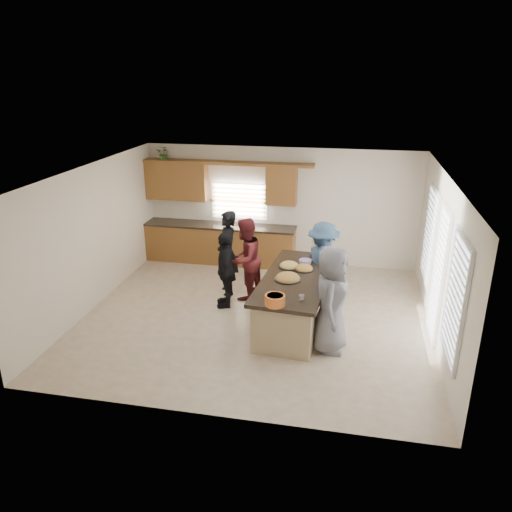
% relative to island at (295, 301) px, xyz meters
% --- Properties ---
extents(floor, '(6.50, 6.50, 0.00)m').
position_rel_island_xyz_m(floor, '(-0.78, 0.13, -0.45)').
color(floor, beige).
rests_on(floor, ground).
extents(room_shell, '(6.52, 6.02, 2.81)m').
position_rel_island_xyz_m(room_shell, '(-0.78, 0.13, 1.45)').
color(room_shell, silver).
rests_on(room_shell, ground).
extents(back_cabinetry, '(4.08, 0.66, 2.46)m').
position_rel_island_xyz_m(back_cabinetry, '(-2.25, 2.86, 0.46)').
color(back_cabinetry, brown).
rests_on(back_cabinetry, ground).
extents(right_wall_glazing, '(0.06, 4.00, 2.25)m').
position_rel_island_xyz_m(right_wall_glazing, '(2.44, -0.00, 0.89)').
color(right_wall_glazing, white).
rests_on(right_wall_glazing, ground).
extents(island, '(1.36, 2.78, 0.95)m').
position_rel_island_xyz_m(island, '(0.00, 0.00, 0.00)').
color(island, tan).
rests_on(island, ground).
extents(platter_front, '(0.49, 0.49, 0.20)m').
position_rel_island_xyz_m(platter_front, '(-0.13, -0.17, 0.53)').
color(platter_front, black).
rests_on(platter_front, island).
extents(platter_mid, '(0.38, 0.38, 0.15)m').
position_rel_island_xyz_m(platter_mid, '(0.10, 0.35, 0.52)').
color(platter_mid, black).
rests_on(platter_mid, island).
extents(platter_back, '(0.40, 0.40, 0.16)m').
position_rel_island_xyz_m(platter_back, '(-0.19, 0.43, 0.52)').
color(platter_back, black).
rests_on(platter_back, island).
extents(salad_bowl, '(0.33, 0.33, 0.17)m').
position_rel_island_xyz_m(salad_bowl, '(-0.19, -1.21, 0.59)').
color(salad_bowl, orange).
rests_on(salad_bowl, island).
extents(clear_cup, '(0.09, 0.09, 0.11)m').
position_rel_island_xyz_m(clear_cup, '(0.21, -0.99, 0.55)').
color(clear_cup, white).
rests_on(clear_cup, island).
extents(plate_stack, '(0.24, 0.24, 0.06)m').
position_rel_island_xyz_m(plate_stack, '(0.09, 0.74, 0.53)').
color(plate_stack, '#BD99DF').
rests_on(plate_stack, island).
extents(flower_vase, '(0.14, 0.14, 0.41)m').
position_rel_island_xyz_m(flower_vase, '(0.21, 1.24, 0.72)').
color(flower_vase, silver).
rests_on(flower_vase, island).
extents(potted_plant, '(0.40, 0.36, 0.37)m').
position_rel_island_xyz_m(potted_plant, '(-3.56, 2.95, 2.13)').
color(potted_plant, '#426F2C').
rests_on(potted_plant, back_cabinetry).
extents(woman_left_back, '(0.66, 0.77, 1.79)m').
position_rel_island_xyz_m(woman_left_back, '(-1.57, 1.10, 0.44)').
color(woman_left_back, black).
rests_on(woman_left_back, ground).
extents(woman_left_mid, '(0.88, 0.99, 1.71)m').
position_rel_island_xyz_m(woman_left_mid, '(-1.16, 0.94, 0.40)').
color(woman_left_mid, maroon).
rests_on(woman_left_mid, ground).
extents(woman_left_front, '(0.59, 0.97, 1.54)m').
position_rel_island_xyz_m(woman_left_front, '(-1.46, 0.50, 0.32)').
color(woman_left_front, black).
rests_on(woman_left_front, ground).
extents(woman_right_back, '(1.04, 1.28, 1.73)m').
position_rel_island_xyz_m(woman_right_back, '(0.41, 0.91, 0.41)').
color(woman_right_back, '#334F6F').
rests_on(woman_right_back, ground).
extents(woman_right_front, '(0.64, 0.93, 1.84)m').
position_rel_island_xyz_m(woman_right_front, '(0.68, -0.79, 0.47)').
color(woman_right_front, slate).
rests_on(woman_right_front, ground).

